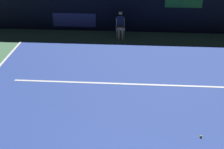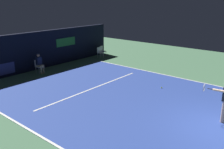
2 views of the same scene
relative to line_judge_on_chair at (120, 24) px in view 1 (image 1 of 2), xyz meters
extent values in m
plane|color=#4C7A56|center=(0.13, -6.81, -0.69)|extent=(28.92, 28.92, 0.00)
cube|color=#2D479E|center=(0.13, -6.81, -0.68)|extent=(9.66, 11.75, 0.01)
cube|color=white|center=(0.13, -4.75, -0.67)|extent=(7.54, 0.10, 0.01)
cube|color=black|center=(0.13, 1.02, 0.61)|extent=(14.44, 0.30, 2.60)
cube|color=navy|center=(-2.39, 0.86, -0.14)|extent=(2.20, 0.04, 0.70)
cube|color=#1E6B2D|center=(3.02, 0.86, 0.91)|extent=(1.80, 0.04, 0.60)
cube|color=white|center=(0.00, 0.01, -0.23)|extent=(0.47, 0.43, 0.04)
cube|color=white|center=(-0.02, 0.21, 0.00)|extent=(0.42, 0.06, 0.42)
cylinder|color=#B2B2B7|center=(-0.17, -0.17, -0.46)|extent=(0.03, 0.03, 0.46)
cylinder|color=#B2B2B7|center=(0.20, -0.14, -0.46)|extent=(0.03, 0.03, 0.46)
cylinder|color=#B2B2B7|center=(-0.20, 0.17, -0.46)|extent=(0.03, 0.03, 0.46)
cylinder|color=#B2B2B7|center=(0.17, 0.20, -0.46)|extent=(0.03, 0.03, 0.46)
cube|color=tan|center=(0.01, -0.07, -0.19)|extent=(0.35, 0.42, 0.14)
cylinder|color=tan|center=(-0.07, -0.25, -0.46)|extent=(0.11, 0.11, 0.46)
cylinder|color=tan|center=(0.11, -0.24, -0.46)|extent=(0.11, 0.11, 0.46)
cube|color=#141933|center=(0.00, 0.05, 0.14)|extent=(0.36, 0.25, 0.52)
sphere|color=tan|center=(0.00, 0.05, 0.52)|extent=(0.20, 0.20, 0.20)
cylinder|color=#141933|center=(0.00, 0.05, 0.61)|extent=(0.19, 0.19, 0.04)
sphere|color=#CCE033|center=(2.57, -7.64, -0.64)|extent=(0.07, 0.07, 0.07)
camera|label=1|loc=(0.64, -14.89, 4.88)|focal=51.89mm
camera|label=2|loc=(-8.99, -13.71, 4.07)|focal=39.52mm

